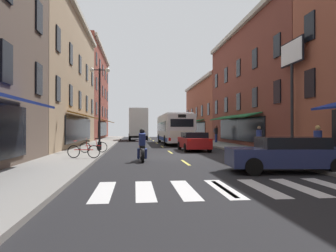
# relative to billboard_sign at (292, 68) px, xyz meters

# --- Properties ---
(ground_plane) EXTENTS (34.80, 80.00, 0.10)m
(ground_plane) POSITION_rel_billboard_sign_xyz_m (-7.05, 0.60, -5.37)
(ground_plane) COLOR black
(lane_centre_dashes) EXTENTS (0.14, 73.90, 0.01)m
(lane_centre_dashes) POSITION_rel_billboard_sign_xyz_m (-7.05, 0.35, -5.32)
(lane_centre_dashes) COLOR #DBCC4C
(lane_centre_dashes) RESTS_ON ground
(crosswalk_near) EXTENTS (7.10, 2.80, 0.01)m
(crosswalk_near) POSITION_rel_billboard_sign_xyz_m (-7.05, -9.40, -5.32)
(crosswalk_near) COLOR silver
(crosswalk_near) RESTS_ON ground
(sidewalk_left) EXTENTS (3.00, 80.00, 0.14)m
(sidewalk_left) POSITION_rel_billboard_sign_xyz_m (-12.95, 0.60, -5.25)
(sidewalk_left) COLOR gray
(sidewalk_left) RESTS_ON ground
(sidewalk_right) EXTENTS (3.00, 80.00, 0.14)m
(sidewalk_right) POSITION_rel_billboard_sign_xyz_m (-1.15, 0.60, -5.25)
(sidewalk_right) COLOR gray
(sidewalk_right) RESTS_ON ground
(billboard_sign) EXTENTS (0.40, 2.62, 6.89)m
(billboard_sign) POSITION_rel_billboard_sign_xyz_m (0.00, 0.00, 0.00)
(billboard_sign) COLOR black
(billboard_sign) RESTS_ON sidewalk_right
(transit_bus) EXTENTS (2.70, 11.20, 3.11)m
(transit_bus) POSITION_rel_billboard_sign_xyz_m (-5.42, 14.58, -3.69)
(transit_bus) COLOR white
(transit_bus) RESTS_ON ground
(box_truck) EXTENTS (2.61, 6.91, 4.23)m
(box_truck) POSITION_rel_billboard_sign_xyz_m (-9.08, 24.09, -3.21)
(box_truck) COLOR white
(box_truck) RESTS_ON ground
(sedan_near) EXTENTS (4.58, 2.27, 1.35)m
(sedan_near) POSITION_rel_billboard_sign_xyz_m (-3.69, -6.57, -4.63)
(sedan_near) COLOR navy
(sedan_near) RESTS_ON ground
(sedan_mid) EXTENTS (1.92, 4.29, 1.37)m
(sedan_mid) POSITION_rel_billboard_sign_xyz_m (-5.16, 4.69, -4.61)
(sedan_mid) COLOR maroon
(sedan_mid) RESTS_ON ground
(motorcycle_rider) EXTENTS (0.62, 2.07, 1.66)m
(motorcycle_rider) POSITION_rel_billboard_sign_xyz_m (-9.15, -2.09, -4.61)
(motorcycle_rider) COLOR black
(motorcycle_rider) RESTS_ON ground
(bicycle_near) EXTENTS (1.70, 0.48, 0.91)m
(bicycle_near) POSITION_rel_billboard_sign_xyz_m (-12.14, -1.50, -4.82)
(bicycle_near) COLOR black
(bicycle_near) RESTS_ON sidewalk_left
(bicycle_mid) EXTENTS (1.69, 0.53, 0.91)m
(bicycle_mid) POSITION_rel_billboard_sign_xyz_m (-12.10, 2.10, -4.82)
(bicycle_mid) COLOR black
(bicycle_mid) RESTS_ON sidewalk_left
(pedestrian_near) EXTENTS (0.42, 0.53, 1.83)m
(pedestrian_near) POSITION_rel_billboard_sign_xyz_m (-0.75, 14.83, -4.21)
(pedestrian_near) COLOR navy
(pedestrian_near) RESTS_ON sidewalk_right
(pedestrian_mid) EXTENTS (0.36, 0.36, 1.68)m
(pedestrian_mid) POSITION_rel_billboard_sign_xyz_m (-1.40, 1.67, -4.32)
(pedestrian_mid) COLOR #4C4C51
(pedestrian_mid) RESTS_ON sidewalk_right
(pedestrian_far) EXTENTS (0.36, 0.36, 1.68)m
(pedestrian_far) POSITION_rel_billboard_sign_xyz_m (-1.27, -4.66, -4.32)
(pedestrian_far) COLOR #66387F
(pedestrian_far) RESTS_ON sidewalk_right
(street_lamp_twin) EXTENTS (1.42, 0.32, 5.80)m
(street_lamp_twin) POSITION_rel_billboard_sign_xyz_m (-11.98, 4.23, -1.99)
(street_lamp_twin) COLOR black
(street_lamp_twin) RESTS_ON sidewalk_left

